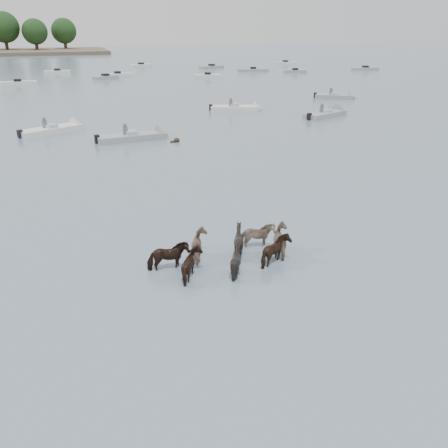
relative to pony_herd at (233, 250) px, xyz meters
name	(u,v)px	position (x,y,z in m)	size (l,w,h in m)	color
ground	(230,255)	(0.06, 0.53, -0.44)	(400.00, 400.00, 0.00)	#4D5E6F
pony_herd	(233,250)	(0.00, 0.00, 0.00)	(5.91, 2.90, 1.27)	black
swimming_pony	(176,141)	(2.44, 19.69, -0.33)	(0.72, 0.44, 0.44)	black
motorboat_a	(60,129)	(-5.77, 26.38, -0.21)	(5.64, 4.05, 1.92)	silver
motorboat_b	(141,136)	(0.12, 21.47, -0.21)	(5.82, 2.25, 1.92)	gray
motorboat_c	(242,108)	(12.05, 31.40, -0.21)	(5.51, 3.07, 1.92)	silver
motorboat_d	(330,114)	(18.97, 25.78, -0.21)	(5.44, 3.58, 1.92)	gray
motorboat_e	(340,97)	(26.02, 35.68, -0.21)	(4.95, 3.72, 1.92)	gray
distant_flotilla	(92,74)	(0.30, 74.39, -0.18)	(107.68, 29.53, 0.93)	gray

